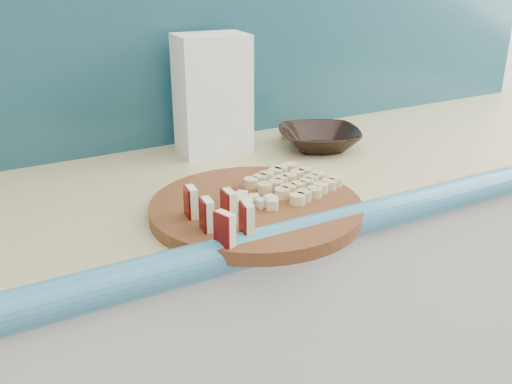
{
  "coord_description": "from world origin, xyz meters",
  "views": [
    {
      "loc": [
        -0.49,
        0.5,
        1.34
      ],
      "look_at": [
        -0.04,
        1.31,
        0.95
      ],
      "focal_mm": 40.0,
      "sensor_mm": 36.0,
      "label": 1
    }
  ],
  "objects": [
    {
      "name": "kitchen_counter",
      "position": [
        0.1,
        1.5,
        0.46
      ],
      "size": [
        2.2,
        0.63,
        0.91
      ],
      "color": "silver",
      "rests_on": "ground"
    },
    {
      "name": "backsplash",
      "position": [
        0.1,
        1.79,
        1.16
      ],
      "size": [
        2.2,
        0.02,
        0.5
      ],
      "primitive_type": "cube",
      "color": "teal",
      "rests_on": "kitchen_counter"
    },
    {
      "name": "cutting_board",
      "position": [
        -0.04,
        1.31,
        0.92
      ],
      "size": [
        0.48,
        0.48,
        0.02
      ],
      "primitive_type": "cylinder",
      "rotation": [
        0.0,
        0.0,
        0.3
      ],
      "color": "#4B2910",
      "rests_on": "kitchen_counter"
    },
    {
      "name": "apple_wedges",
      "position": [
        -0.14,
        1.25,
        0.96
      ],
      "size": [
        0.08,
        0.15,
        0.05
      ],
      "color": "beige",
      "rests_on": "cutting_board"
    },
    {
      "name": "apple_chunks",
      "position": [
        -0.06,
        1.3,
        0.94
      ],
      "size": [
        0.06,
        0.06,
        0.02
      ],
      "color": "beige",
      "rests_on": "cutting_board"
    },
    {
      "name": "banana_slices",
      "position": [
        0.06,
        1.34,
        0.94
      ],
      "size": [
        0.17,
        0.17,
        0.02
      ],
      "color": "#CCB87D",
      "rests_on": "cutting_board"
    },
    {
      "name": "brown_bowl",
      "position": [
        0.29,
        1.57,
        0.93
      ],
      "size": [
        0.26,
        0.26,
        0.05
      ],
      "primitive_type": "imported",
      "rotation": [
        0.0,
        0.0,
        -0.41
      ],
      "color": "black",
      "rests_on": "kitchen_counter"
    },
    {
      "name": "flour_bag",
      "position": [
        0.06,
        1.68,
        1.05
      ],
      "size": [
        0.17,
        0.13,
        0.27
      ],
      "primitive_type": "cube",
      "rotation": [
        0.0,
        0.0,
        -0.1
      ],
      "color": "white",
      "rests_on": "kitchen_counter"
    },
    {
      "name": "banana_peel",
      "position": [
        0.37,
        1.74,
        0.91
      ],
      "size": [
        0.24,
        0.2,
        0.01
      ],
      "rotation": [
        0.0,
        0.0,
        -0.15
      ],
      "color": "gold",
      "rests_on": "kitchen_counter"
    }
  ]
}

